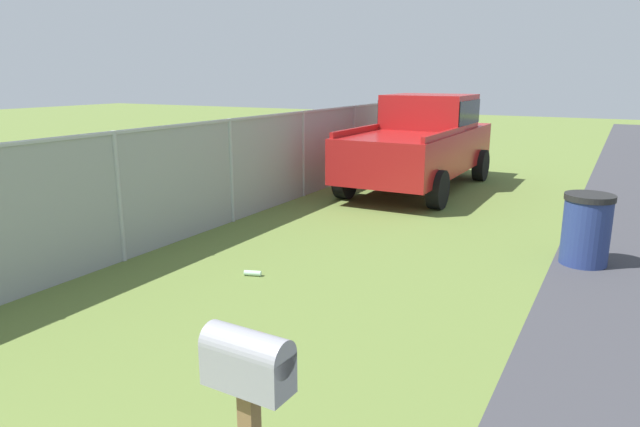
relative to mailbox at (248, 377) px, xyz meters
The scene contains 5 objects.
mailbox is the anchor object (origin of this frame).
pickup_truck 10.49m from the mailbox, 13.85° to the left, with size 5.25×2.27×2.09m.
trash_bin 6.18m from the mailbox, 11.43° to the right, with size 0.64×0.64×0.97m.
fence_section 6.19m from the mailbox, 45.29° to the left, with size 17.41×0.07×1.80m.
litter_bottle_far_scatter 4.37m from the mailbox, 35.41° to the left, with size 0.07×0.07×0.22m, color #B2D8BF.
Camera 1 is at (1.92, -2.57, 2.51)m, focal length 31.46 mm.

